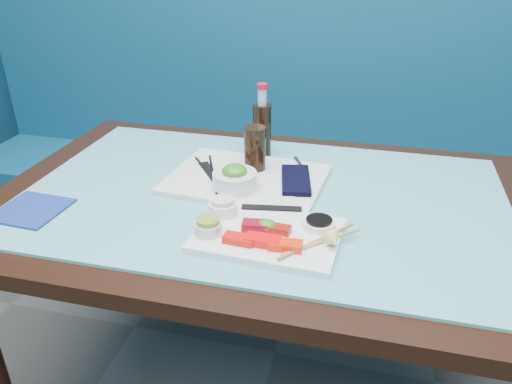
% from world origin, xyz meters
% --- Properties ---
extents(booth_bench, '(3.00, 0.56, 1.17)m').
position_xyz_m(booth_bench, '(0.00, 2.29, 0.37)').
color(booth_bench, navy).
rests_on(booth_bench, ground).
extents(dining_table, '(1.40, 0.90, 0.75)m').
position_xyz_m(dining_table, '(0.00, 1.45, 0.67)').
color(dining_table, black).
rests_on(dining_table, ground).
extents(glass_top, '(1.22, 0.76, 0.01)m').
position_xyz_m(glass_top, '(0.00, 1.45, 0.75)').
color(glass_top, '#62BAC5').
rests_on(glass_top, dining_table).
extents(sashimi_plate, '(0.32, 0.24, 0.02)m').
position_xyz_m(sashimi_plate, '(0.06, 1.25, 0.77)').
color(sashimi_plate, white).
rests_on(sashimi_plate, glass_top).
extents(salmon_left, '(0.07, 0.04, 0.02)m').
position_xyz_m(salmon_left, '(0.01, 1.20, 0.78)').
color(salmon_left, '#F71409').
rests_on(salmon_left, sashimi_plate).
extents(salmon_mid, '(0.08, 0.04, 0.02)m').
position_xyz_m(salmon_mid, '(0.06, 1.20, 0.78)').
color(salmon_mid, '#FF0C0A').
rests_on(salmon_mid, sashimi_plate).
extents(salmon_right, '(0.07, 0.04, 0.02)m').
position_xyz_m(salmon_right, '(0.11, 1.20, 0.78)').
color(salmon_right, '#FF2A0A').
rests_on(salmon_right, sashimi_plate).
extents(tuna_left, '(0.06, 0.04, 0.02)m').
position_xyz_m(tuna_left, '(0.03, 1.26, 0.78)').
color(tuna_left, maroon).
rests_on(tuna_left, sashimi_plate).
extents(tuna_right, '(0.05, 0.03, 0.02)m').
position_xyz_m(tuna_right, '(0.09, 1.26, 0.78)').
color(tuna_right, maroon).
rests_on(tuna_right, sashimi_plate).
extents(seaweed_garnish, '(0.05, 0.05, 0.02)m').
position_xyz_m(seaweed_garnish, '(0.06, 1.26, 0.79)').
color(seaweed_garnish, '#367B1C').
rests_on(seaweed_garnish, sashimi_plate).
extents(ramekin_wasabi, '(0.07, 0.07, 0.03)m').
position_xyz_m(ramekin_wasabi, '(-0.06, 1.22, 0.79)').
color(ramekin_wasabi, silver).
rests_on(ramekin_wasabi, sashimi_plate).
extents(wasabi_fill, '(0.06, 0.06, 0.01)m').
position_xyz_m(wasabi_fill, '(-0.06, 1.22, 0.80)').
color(wasabi_fill, olive).
rests_on(wasabi_fill, ramekin_wasabi).
extents(ramekin_ginger, '(0.08, 0.08, 0.03)m').
position_xyz_m(ramekin_ginger, '(-0.06, 1.31, 0.79)').
color(ramekin_ginger, white).
rests_on(ramekin_ginger, sashimi_plate).
extents(ginger_fill, '(0.07, 0.07, 0.01)m').
position_xyz_m(ginger_fill, '(-0.06, 1.31, 0.81)').
color(ginger_fill, beige).
rests_on(ginger_fill, ramekin_ginger).
extents(soy_dish, '(0.10, 0.10, 0.01)m').
position_xyz_m(soy_dish, '(0.17, 1.30, 0.78)').
color(soy_dish, white).
rests_on(soy_dish, sashimi_plate).
extents(soy_fill, '(0.06, 0.06, 0.01)m').
position_xyz_m(soy_fill, '(0.17, 1.30, 0.79)').
color(soy_fill, black).
rests_on(soy_fill, soy_dish).
extents(lemon_wedge, '(0.05, 0.04, 0.04)m').
position_xyz_m(lemon_wedge, '(0.21, 1.22, 0.79)').
color(lemon_wedge, '#D8D066').
rests_on(lemon_wedge, sashimi_plate).
extents(chopstick_sleeve, '(0.14, 0.05, 0.00)m').
position_xyz_m(chopstick_sleeve, '(0.05, 1.36, 0.78)').
color(chopstick_sleeve, black).
rests_on(chopstick_sleeve, sashimi_plate).
extents(wooden_chopstick_a, '(0.14, 0.18, 0.01)m').
position_xyz_m(wooden_chopstick_a, '(0.17, 1.24, 0.78)').
color(wooden_chopstick_a, '#A0704B').
rests_on(wooden_chopstick_a, sashimi_plate).
extents(wooden_chopstick_b, '(0.15, 0.14, 0.01)m').
position_xyz_m(wooden_chopstick_b, '(0.18, 1.24, 0.78)').
color(wooden_chopstick_b, tan).
rests_on(wooden_chopstick_b, sashimi_plate).
extents(serving_tray, '(0.43, 0.34, 0.02)m').
position_xyz_m(serving_tray, '(-0.06, 1.51, 0.77)').
color(serving_tray, white).
rests_on(serving_tray, glass_top).
extents(paper_placemat, '(0.30, 0.21, 0.00)m').
position_xyz_m(paper_placemat, '(-0.06, 1.51, 0.77)').
color(paper_placemat, silver).
rests_on(paper_placemat, serving_tray).
extents(seaweed_bowl, '(0.15, 0.15, 0.05)m').
position_xyz_m(seaweed_bowl, '(-0.07, 1.44, 0.80)').
color(seaweed_bowl, white).
rests_on(seaweed_bowl, serving_tray).
extents(seaweed_salad, '(0.09, 0.09, 0.03)m').
position_xyz_m(seaweed_salad, '(-0.07, 1.44, 0.82)').
color(seaweed_salad, '#33831E').
rests_on(seaweed_salad, seaweed_bowl).
extents(cola_glass, '(0.07, 0.07, 0.12)m').
position_xyz_m(cola_glass, '(-0.05, 1.57, 0.83)').
color(cola_glass, black).
rests_on(cola_glass, serving_tray).
extents(navy_pouch, '(0.11, 0.18, 0.01)m').
position_xyz_m(navy_pouch, '(0.08, 1.51, 0.78)').
color(navy_pouch, black).
rests_on(navy_pouch, serving_tray).
extents(fork, '(0.05, 0.09, 0.01)m').
position_xyz_m(fork, '(0.07, 1.62, 0.78)').
color(fork, silver).
rests_on(fork, serving_tray).
extents(black_chopstick_a, '(0.16, 0.19, 0.01)m').
position_xyz_m(black_chopstick_a, '(-0.16, 1.50, 0.78)').
color(black_chopstick_a, black).
rests_on(black_chopstick_a, serving_tray).
extents(black_chopstick_b, '(0.10, 0.23, 0.01)m').
position_xyz_m(black_chopstick_b, '(-0.15, 1.50, 0.78)').
color(black_chopstick_b, black).
rests_on(black_chopstick_b, serving_tray).
extents(tray_sleeve, '(0.12, 0.15, 0.00)m').
position_xyz_m(tray_sleeve, '(-0.15, 1.50, 0.78)').
color(tray_sleeve, black).
rests_on(tray_sleeve, serving_tray).
extents(cola_bottle_body, '(0.07, 0.07, 0.16)m').
position_xyz_m(cola_bottle_body, '(-0.06, 1.71, 0.84)').
color(cola_bottle_body, black).
rests_on(cola_bottle_body, glass_top).
extents(cola_bottle_neck, '(0.03, 0.03, 0.05)m').
position_xyz_m(cola_bottle_neck, '(-0.06, 1.71, 0.94)').
color(cola_bottle_neck, silver).
rests_on(cola_bottle_neck, cola_bottle_body).
extents(cola_bottle_cap, '(0.04, 0.04, 0.01)m').
position_xyz_m(cola_bottle_cap, '(-0.06, 1.71, 0.97)').
color(cola_bottle_cap, red).
rests_on(cola_bottle_cap, cola_bottle_neck).
extents(blue_napkin, '(0.16, 0.16, 0.01)m').
position_xyz_m(blue_napkin, '(-0.52, 1.23, 0.76)').
color(blue_napkin, navy).
rests_on(blue_napkin, glass_top).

